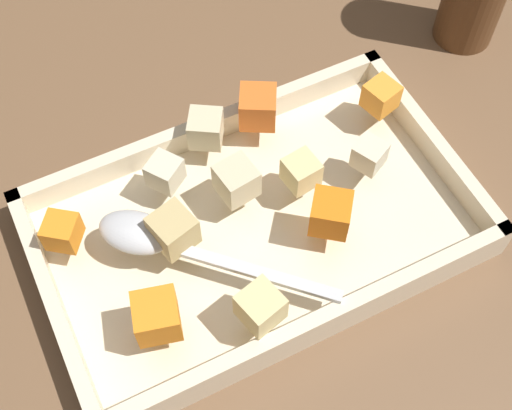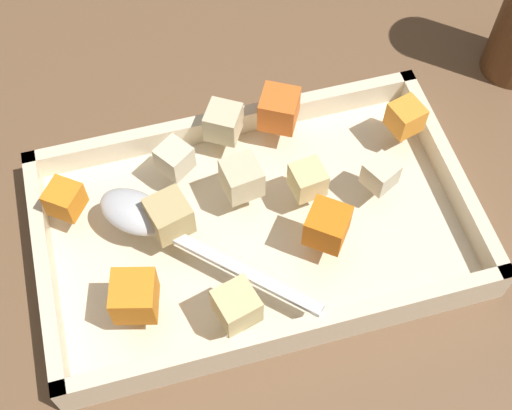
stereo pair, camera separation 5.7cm
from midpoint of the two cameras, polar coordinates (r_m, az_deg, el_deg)
The scene contains 15 objects.
ground_plane at distance 0.62m, azimuth -4.48°, elevation -2.52°, with size 4.00×4.00×0.00m, color brown.
baking_dish at distance 0.61m, azimuth -2.69°, elevation -2.13°, with size 0.37×0.22×0.04m.
carrot_chunk_near_left at distance 0.56m, azimuth 3.29°, elevation -0.93°, with size 0.03×0.03×0.03m, color orange.
carrot_chunk_mid_right at distance 0.59m, azimuth -18.38°, elevation -2.33°, with size 0.03×0.03×0.03m, color orange.
carrot_chunk_corner_se at distance 0.62m, azimuth -2.49°, elevation 7.85°, with size 0.03×0.03×0.03m, color orange.
carrot_chunk_corner_ne at distance 0.64m, azimuth 7.71°, elevation 8.67°, with size 0.03×0.03×0.03m, color orange.
carrot_chunk_near_right at distance 0.53m, azimuth -11.27°, elevation -9.24°, with size 0.03×0.03×0.03m, color orange.
potato_chunk_far_right at distance 0.56m, azimuth -9.73°, elevation -2.30°, with size 0.03×0.03×0.03m, color tan.
potato_chunk_center at distance 0.61m, azimuth -6.84°, elevation 6.06°, with size 0.03×0.03×0.03m, color beige.
potato_chunk_back_center at distance 0.58m, azimuth -4.44°, elevation 1.78°, with size 0.03×0.03×0.03m, color beige.
potato_chunk_near_spoon at distance 0.58m, azimuth 1.01°, elevation 2.43°, with size 0.03×0.03×0.03m, color #E0CC89.
potato_chunk_heap_top at distance 0.53m, azimuth -2.77°, elevation -8.66°, with size 0.03×0.03×0.03m, color #E0CC89.
parsnip_chunk_rim_edge at distance 0.60m, azimuth 6.64°, elevation 3.90°, with size 0.02×0.02×0.02m, color beige.
parsnip_chunk_heap_side at distance 0.59m, azimuth -10.25°, elevation 2.43°, with size 0.03×0.03×0.03m, color beige.
serving_spoon at distance 0.57m, azimuth -11.52°, elevation -2.87°, with size 0.16×0.16×0.02m.
Camera 1 is at (0.11, 0.27, 0.54)m, focal length 48.66 mm.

